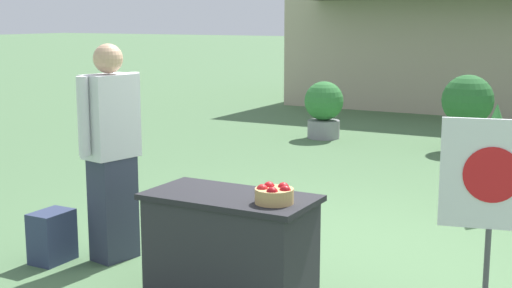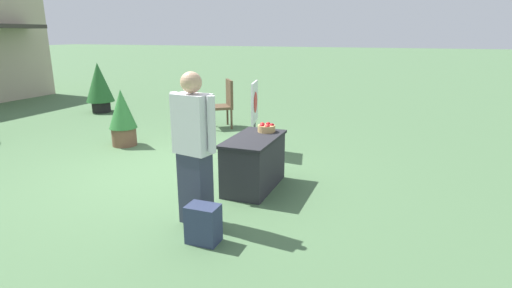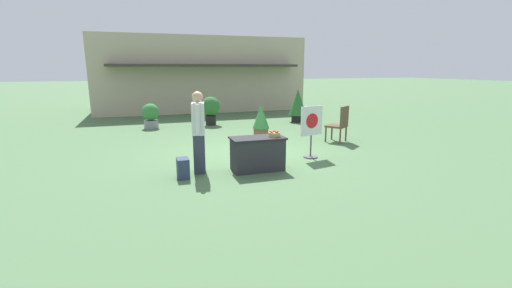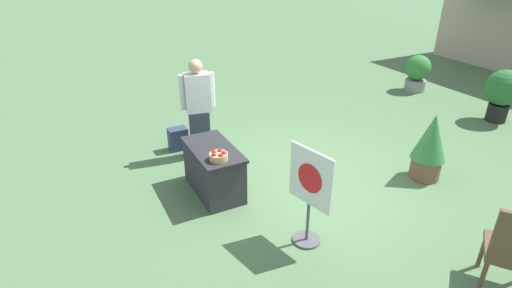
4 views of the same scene
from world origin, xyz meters
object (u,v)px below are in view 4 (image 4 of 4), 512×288
object	(u,v)px
potted_plant_far_right	(503,91)
potted_plant_near_right	(430,146)
apple_basket	(219,156)
backpack	(178,139)
person_visitor	(198,108)
poster_board	(310,192)
potted_plant_far_left	(417,72)
display_table	(214,170)

from	to	relation	value
potted_plant_far_right	potted_plant_near_right	size ratio (longest dim) A/B	1.02
apple_basket	backpack	distance (m)	2.12
backpack	potted_plant_far_right	world-z (taller)	potted_plant_far_right
backpack	potted_plant_far_right	bearing A→B (deg)	74.08
person_visitor	potted_plant_far_right	distance (m)	6.44
apple_basket	potted_plant_far_right	world-z (taller)	potted_plant_far_right
potted_plant_near_right	potted_plant_far_right	bearing A→B (deg)	106.71
poster_board	potted_plant_far_left	distance (m)	7.00
display_table	apple_basket	xyz separation A→B (m)	(0.37, -0.06, 0.43)
potted_plant_far_left	poster_board	bearing A→B (deg)	-57.79
display_table	person_visitor	distance (m)	1.39
person_visitor	potted_plant_far_left	bearing A→B (deg)	108.52
backpack	potted_plant_near_right	distance (m)	4.37
apple_basket	backpack	world-z (taller)	apple_basket
potted_plant_far_left	backpack	bearing A→B (deg)	-86.26
backpack	potted_plant_far_right	size ratio (longest dim) A/B	0.37
potted_plant_far_right	person_visitor	bearing A→B (deg)	-103.25
display_table	apple_basket	size ratio (longest dim) A/B	4.60
poster_board	potted_plant_far_right	distance (m)	6.07
backpack	potted_plant_far_left	world-z (taller)	potted_plant_far_left
poster_board	potted_plant_near_right	distance (m)	2.65
display_table	potted_plant_far_left	world-z (taller)	potted_plant_far_left
person_visitor	potted_plant_far_left	distance (m)	6.36
display_table	apple_basket	bearing A→B (deg)	-8.72
potted_plant_near_right	apple_basket	bearing A→B (deg)	-104.24
backpack	poster_board	distance (m)	3.41
potted_plant_far_left	person_visitor	bearing A→B (deg)	-82.49
potted_plant_far_left	potted_plant_near_right	size ratio (longest dim) A/B	0.84
backpack	potted_plant_far_right	distance (m)	6.85
backpack	potted_plant_near_right	size ratio (longest dim) A/B	0.38
poster_board	potted_plant_far_left	size ratio (longest dim) A/B	1.41
poster_board	potted_plant_far_left	world-z (taller)	poster_board
potted_plant_near_right	poster_board	bearing A→B (deg)	-80.48
apple_basket	potted_plant_far_left	bearing A→B (deg)	110.48
apple_basket	person_visitor	distance (m)	1.66
poster_board	apple_basket	bearing A→B (deg)	-74.96
potted_plant_far_right	potted_plant_far_left	world-z (taller)	potted_plant_far_right
backpack	display_table	bearing A→B (deg)	1.93
potted_plant_far_right	potted_plant_far_left	xyz separation A→B (m)	(-2.30, 0.02, -0.18)
person_visitor	poster_board	size ratio (longest dim) A/B	1.34
potted_plant_far_right	potted_plant_far_left	size ratio (longest dim) A/B	1.21
person_visitor	poster_board	xyz separation A→B (m)	(2.90, 0.37, -0.16)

